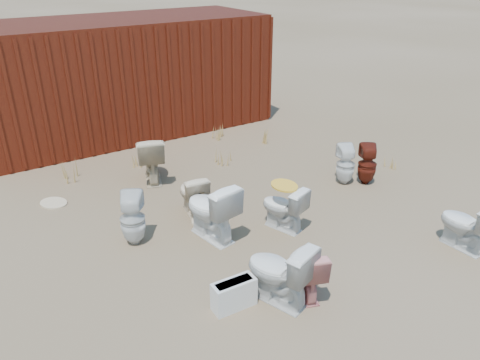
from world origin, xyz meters
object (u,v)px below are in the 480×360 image
toilet_back_a (133,219)px  loose_tank (234,294)px  shipping_container (126,76)px  toilet_front_c (279,272)px  toilet_front_pink (305,270)px  toilet_front_e (466,225)px  toilet_back_beige_right (151,158)px  toilet_back_yellowlid (283,208)px  toilet_front_maroon (367,164)px  toilet_back_e (346,165)px  toilet_back_beige_left (192,194)px  toilet_front_a (211,210)px

toilet_back_a → loose_tank: bearing=131.3°
shipping_container → toilet_front_c: 6.65m
shipping_container → toilet_front_pink: (-0.40, -6.62, -0.88)m
toilet_front_e → toilet_back_a: size_ratio=0.94×
shipping_container → toilet_back_beige_right: bearing=-103.6°
toilet_back_beige_right → toilet_back_yellowlid: 2.69m
shipping_container → toilet_back_yellowlid: bearing=-87.1°
toilet_front_c → toilet_back_a: (-0.94, 2.03, -0.02)m
loose_tank → toilet_front_maroon: bearing=24.2°
toilet_front_c → toilet_back_e: bearing=-165.8°
toilet_back_a → toilet_front_e: bearing=173.2°
shipping_container → toilet_back_beige_left: bearing=-98.4°
toilet_front_e → toilet_back_a: bearing=-36.8°
toilet_front_pink → toilet_back_beige_left: size_ratio=0.98×
toilet_front_a → toilet_back_beige_right: size_ratio=1.04×
toilet_back_beige_right → toilet_front_pink: bearing=113.6°
toilet_front_pink → toilet_back_beige_left: 2.39m
toilet_back_e → toilet_back_beige_left: bearing=17.2°
shipping_container → loose_tank: 6.57m
shipping_container → toilet_back_beige_left: shipping_container is taller
shipping_container → toilet_back_beige_right: size_ratio=7.23×
toilet_back_beige_left → toilet_back_beige_right: size_ratio=0.80×
toilet_front_a → loose_tank: 1.51m
toilet_back_beige_left → toilet_back_e: (2.69, -0.48, 0.02)m
toilet_front_pink → toilet_back_yellowlid: 1.45m
toilet_front_a → toilet_front_maroon: toilet_front_a is taller
toilet_front_a → toilet_front_e: (2.73, -2.05, -0.08)m
toilet_front_c → toilet_back_beige_left: bearing=-112.0°
shipping_container → toilet_back_beige_right: 2.99m
toilet_front_maroon → toilet_back_yellowlid: size_ratio=1.04×
toilet_front_pink → toilet_front_a: bearing=-57.5°
toilet_front_pink → toilet_front_e: size_ratio=0.91×
toilet_front_maroon → toilet_back_e: 0.37m
toilet_back_e → toilet_back_a: bearing=24.4°
toilet_front_e → loose_tank: 3.30m
shipping_container → toilet_front_c: (-0.74, -6.56, -0.80)m
toilet_back_yellowlid → toilet_back_a: bearing=-40.9°
toilet_back_beige_left → toilet_back_e: bearing=178.3°
toilet_front_e → toilet_back_beige_right: size_ratio=0.86×
toilet_front_a → toilet_front_maroon: (3.10, 0.06, -0.08)m
toilet_back_yellowlid → toilet_back_beige_left: bearing=-69.2°
toilet_back_beige_left → toilet_back_yellowlid: size_ratio=0.98×
toilet_front_maroon → toilet_front_pink: bearing=68.4°
toilet_front_e → toilet_front_c: bearing=-12.4°
toilet_front_maroon → toilet_front_a: bearing=38.0°
toilet_front_pink → toilet_back_a: bearing=-36.9°
toilet_front_e → loose_tank: toilet_front_e is taller
toilet_back_a → toilet_back_beige_left: (1.06, 0.29, -0.04)m
toilet_front_a → toilet_front_c: (-0.03, -1.58, -0.03)m
toilet_front_maroon → toilet_back_e: toilet_front_maroon is taller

